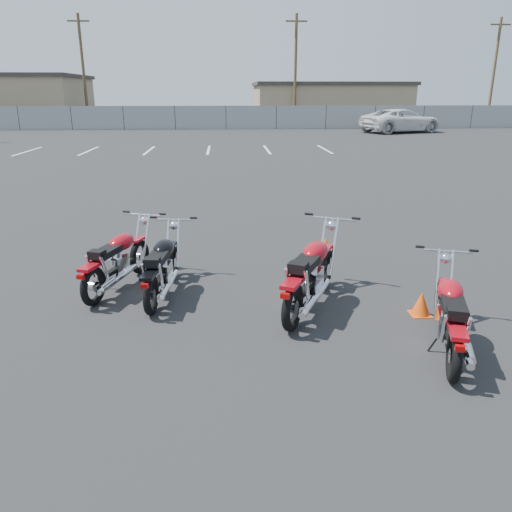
{
  "coord_description": "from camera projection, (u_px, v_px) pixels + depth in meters",
  "views": [
    {
      "loc": [
        -0.22,
        -5.95,
        2.81
      ],
      "look_at": [
        0.2,
        0.6,
        0.65
      ],
      "focal_mm": 35.0,
      "sensor_mm": 36.0,
      "label": 1
    }
  ],
  "objects": [
    {
      "name": "ground",
      "position": [
        244.0,
        318.0,
        6.53
      ],
      "size": [
        120.0,
        120.0,
        0.0
      ],
      "primitive_type": "plane",
      "color": "black",
      "rests_on": "ground"
    },
    {
      "name": "motorcycle_front_red",
      "position": [
        118.0,
        260.0,
        7.39
      ],
      "size": [
        1.02,
        1.94,
        0.96
      ],
      "color": "black",
      "rests_on": "ground"
    },
    {
      "name": "motorcycle_second_black",
      "position": [
        162.0,
        267.0,
        7.13
      ],
      "size": [
        0.75,
        1.94,
        0.95
      ],
      "color": "black",
      "rests_on": "ground"
    },
    {
      "name": "motorcycle_third_red",
      "position": [
        311.0,
        274.0,
        6.69
      ],
      "size": [
        1.37,
        2.11,
        1.07
      ],
      "color": "black",
      "rests_on": "ground"
    },
    {
      "name": "motorcycle_rear_red",
      "position": [
        450.0,
        315.0,
        5.58
      ],
      "size": [
        1.01,
        1.92,
        0.95
      ],
      "color": "black",
      "rests_on": "ground"
    },
    {
      "name": "training_cone_near",
      "position": [
        325.0,
        245.0,
        9.19
      ],
      "size": [
        0.22,
        0.22,
        0.27
      ],
      "color": "#F74F0D",
      "rests_on": "ground"
    },
    {
      "name": "training_cone_far",
      "position": [
        421.0,
        304.0,
        6.57
      ],
      "size": [
        0.26,
        0.26,
        0.32
      ],
      "color": "#F74F0D",
      "rests_on": "ground"
    },
    {
      "name": "chainlink_fence",
      "position": [
        226.0,
        118.0,
        39.43
      ],
      "size": [
        80.06,
        0.06,
        1.8
      ],
      "color": "gray",
      "rests_on": "ground"
    },
    {
      "name": "tan_building_east",
      "position": [
        329.0,
        102.0,
        48.26
      ],
      "size": [
        14.4,
        9.4,
        3.7
      ],
      "color": "#907E5D",
      "rests_on": "ground"
    },
    {
      "name": "utility_pole_b",
      "position": [
        83.0,
        69.0,
        42.26
      ],
      "size": [
        1.8,
        0.24,
        9.0
      ],
      "color": "#4A3822",
      "rests_on": "ground"
    },
    {
      "name": "utility_pole_c",
      "position": [
        295.0,
        69.0,
        42.4
      ],
      "size": [
        1.8,
        0.24,
        9.0
      ],
      "color": "#4A3822",
      "rests_on": "ground"
    },
    {
      "name": "utility_pole_d",
      "position": [
        494.0,
        70.0,
        44.43
      ],
      "size": [
        1.8,
        0.24,
        9.0
      ],
      "color": "#4A3822",
      "rests_on": "ground"
    },
    {
      "name": "parking_line_stripes",
      "position": [
        179.0,
        150.0,
        25.34
      ],
      "size": [
        15.12,
        4.0,
        0.01
      ],
      "color": "silver",
      "rests_on": "ground"
    },
    {
      "name": "white_van",
      "position": [
        402.0,
        114.0,
        36.13
      ],
      "size": [
        4.91,
        7.44,
        2.63
      ],
      "primitive_type": "imported",
      "rotation": [
        0.0,
        0.0,
        1.91
      ],
      "color": "silver",
      "rests_on": "ground"
    }
  ]
}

